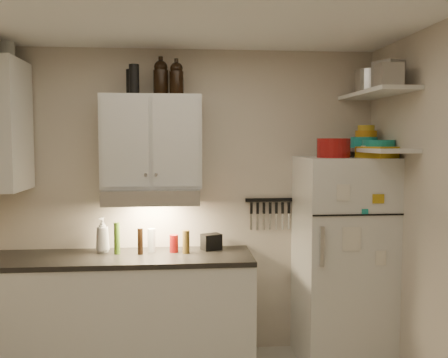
{
  "coord_description": "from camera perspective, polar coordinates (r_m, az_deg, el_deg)",
  "views": [
    {
      "loc": [
        -0.08,
        -2.76,
        1.83
      ],
      "look_at": [
        0.25,
        0.9,
        1.55
      ],
      "focal_mm": 40.0,
      "sensor_mm": 36.0,
      "label": 1
    }
  ],
  "objects": [
    {
      "name": "back_wall",
      "position": [
        4.31,
        -4.06,
        -2.72
      ],
      "size": [
        3.2,
        0.02,
        2.6
      ],
      "primitive_type": "cube",
      "color": "beige",
      "rests_on": "ground"
    },
    {
      "name": "base_cabinet",
      "position": [
        4.23,
        -11.64,
        -14.94
      ],
      "size": [
        2.1,
        0.6,
        0.88
      ],
      "primitive_type": "cube",
      "color": "silver",
      "rests_on": "floor"
    },
    {
      "name": "countertop",
      "position": [
        4.1,
        -11.74,
        -8.85
      ],
      "size": [
        2.1,
        0.62,
        0.04
      ],
      "primitive_type": "cube",
      "color": "black",
      "rests_on": "base_cabinet"
    },
    {
      "name": "upper_cabinet",
      "position": [
        4.1,
        -8.25,
        4.25
      ],
      "size": [
        0.8,
        0.33,
        0.75
      ],
      "primitive_type": "cube",
      "color": "silver",
      "rests_on": "back_wall"
    },
    {
      "name": "side_cabinet",
      "position": [
        4.19,
        -24.15,
        5.62
      ],
      "size": [
        0.33,
        0.55,
        1.0
      ],
      "primitive_type": "cube",
      "color": "silver",
      "rests_on": "left_wall"
    },
    {
      "name": "range_hood",
      "position": [
        4.06,
        -8.23,
        -1.9
      ],
      "size": [
        0.76,
        0.46,
        0.12
      ],
      "primitive_type": "cube",
      "color": "silver",
      "rests_on": "back_wall"
    },
    {
      "name": "fridge",
      "position": [
        4.26,
        13.37,
        -9.06
      ],
      "size": [
        0.7,
        0.68,
        1.7
      ],
      "primitive_type": "cube",
      "color": "silver",
      "rests_on": "floor"
    },
    {
      "name": "shelf_hi",
      "position": [
        4.1,
        17.0,
        9.34
      ],
      "size": [
        0.3,
        0.95,
        0.03
      ],
      "primitive_type": "cube",
      "color": "silver",
      "rests_on": "right_wall"
    },
    {
      "name": "shelf_lo",
      "position": [
        4.09,
        16.86,
        3.19
      ],
      "size": [
        0.3,
        0.95,
        0.03
      ],
      "primitive_type": "cube",
      "color": "silver",
      "rests_on": "right_wall"
    },
    {
      "name": "knife_strip",
      "position": [
        4.35,
        5.21,
        -2.39
      ],
      "size": [
        0.42,
        0.02,
        0.03
      ],
      "primitive_type": "cube",
      "color": "black",
      "rests_on": "back_wall"
    },
    {
      "name": "dutch_oven",
      "position": [
        4.02,
        12.41,
        3.48
      ],
      "size": [
        0.27,
        0.27,
        0.15
      ],
      "primitive_type": "cylinder",
      "rotation": [
        0.0,
        0.0,
        -0.04
      ],
      "color": "maroon",
      "rests_on": "fridge"
    },
    {
      "name": "book_stack",
      "position": [
        4.03,
        17.08,
        2.94
      ],
      "size": [
        0.3,
        0.32,
        0.09
      ],
      "primitive_type": "cube",
      "rotation": [
        0.0,
        0.0,
        0.43
      ],
      "color": "gold",
      "rests_on": "fridge"
    },
    {
      "name": "spice_jar",
      "position": [
        4.07,
        15.75,
        3.02
      ],
      "size": [
        0.07,
        0.07,
        0.09
      ],
      "primitive_type": "cylinder",
      "rotation": [
        0.0,
        0.0,
        0.25
      ],
      "color": "silver",
      "rests_on": "fridge"
    },
    {
      "name": "stock_pot",
      "position": [
        4.4,
        16.57,
        10.53
      ],
      "size": [
        0.34,
        0.34,
        0.2
      ],
      "primitive_type": "cylinder",
      "rotation": [
        0.0,
        0.0,
        0.22
      ],
      "color": "silver",
      "rests_on": "shelf_hi"
    },
    {
      "name": "tin_a",
      "position": [
        4.06,
        18.54,
        11.13
      ],
      "size": [
        0.28,
        0.26,
        0.22
      ],
      "primitive_type": "cube",
      "rotation": [
        0.0,
        0.0,
        0.39
      ],
      "color": "#AAAAAD",
      "rests_on": "shelf_hi"
    },
    {
      "name": "tin_b",
      "position": [
        3.79,
        18.32,
        11.19
      ],
      "size": [
        0.17,
        0.17,
        0.16
      ],
      "primitive_type": "cube",
      "rotation": [
        0.0,
        0.0,
        -0.04
      ],
      "color": "#AAAAAD",
      "rests_on": "shelf_hi"
    },
    {
      "name": "bowl_teal",
      "position": [
        4.32,
        15.71,
        4.05
      ],
      "size": [
        0.22,
        0.22,
        0.09
      ],
      "primitive_type": "cylinder",
      "color": "teal",
      "rests_on": "shelf_lo"
    },
    {
      "name": "bowl_orange",
      "position": [
        4.31,
        15.92,
        4.99
      ],
      "size": [
        0.18,
        0.18,
        0.05
      ],
      "primitive_type": "cylinder",
      "color": "#BE7611",
      "rests_on": "bowl_teal"
    },
    {
      "name": "bowl_yellow",
      "position": [
        4.31,
        15.93,
        5.63
      ],
      "size": [
        0.14,
        0.14,
        0.04
      ],
      "primitive_type": "cylinder",
      "color": "gold",
      "rests_on": "bowl_orange"
    },
    {
      "name": "plates",
      "position": [
        4.12,
        17.25,
        3.84
      ],
      "size": [
        0.27,
        0.27,
        0.06
      ],
      "primitive_type": "cylinder",
      "rotation": [
        0.0,
        0.0,
        0.08
      ],
      "color": "teal",
      "rests_on": "shelf_lo"
    },
    {
      "name": "growler_a",
      "position": [
        4.15,
        -7.23,
        11.44
      ],
      "size": [
        0.14,
        0.14,
        0.29
      ],
      "primitive_type": null,
      "rotation": [
        0.0,
        0.0,
        0.14
      ],
      "color": "black",
      "rests_on": "upper_cabinet"
    },
    {
      "name": "growler_b",
      "position": [
        4.1,
        -5.45,
        11.4
      ],
      "size": [
        0.13,
        0.13,
        0.27
      ],
      "primitive_type": null,
      "rotation": [
        0.0,
        0.0,
        -0.18
      ],
      "color": "black",
      "rests_on": "upper_cabinet"
    },
    {
      "name": "thermos_a",
      "position": [
        4.06,
        -10.24,
        11.15
      ],
      "size": [
        0.09,
        0.09,
        0.23
      ],
      "primitive_type": "cylinder",
      "rotation": [
        0.0,
        0.0,
        0.16
      ],
      "color": "black",
      "rests_on": "upper_cabinet"
    },
    {
      "name": "thermos_b",
      "position": [
        4.17,
        -10.63,
        10.8
      ],
      "size": [
        0.09,
        0.09,
        0.21
      ],
      "primitive_type": "cylinder",
      "rotation": [
        0.0,
        0.0,
        0.41
      ],
      "color": "black",
      "rests_on": "upper_cabinet"
    },
    {
      "name": "side_jar",
      "position": [
        4.34,
        -23.61,
        13.35
      ],
      "size": [
        0.16,
        0.16,
        0.17
      ],
      "primitive_type": "cylinder",
      "rotation": [
        0.0,
        0.0,
        0.3
      ],
      "color": "silver",
      "rests_on": "side_cabinet"
    },
    {
      "name": "soap_bottle",
      "position": [
        4.22,
        -13.72,
        -6.0
      ],
      "size": [
        0.16,
        0.16,
        0.32
      ],
      "primitive_type": "imported",
      "rotation": [
        0.0,
        0.0,
        -0.38
      ],
      "color": "silver",
      "rests_on": "countertop"
    },
    {
      "name": "pepper_mill",
      "position": [
        4.09,
        -4.37,
        -7.17
      ],
      "size": [
        0.08,
        0.08,
        0.19
      ],
      "primitive_type": "cylinder",
      "rotation": [
        0.0,
        0.0,
        0.36
      ],
      "color": "brown",
      "rests_on": "countertop"
    },
    {
      "name": "oil_bottle",
      "position": [
        4.14,
        -12.14,
        -6.64
      ],
      "size": [
        0.06,
        0.06,
        0.26
      ],
      "primitive_type": "cylinder",
      "rotation": [
        0.0,
        0.0,
        0.33
      ],
      "color": "#3F6519",
      "rests_on": "countertop"
    },
    {
      "name": "vinegar_bottle",
      "position": [
        4.09,
        -9.55,
        -7.04
      ],
      "size": [
        0.05,
        0.05,
        0.21
      ],
      "primitive_type": "cylinder",
      "rotation": [
        0.0,
        0.0,
        0.12
      ],
      "color": "black",
      "rests_on": "countertop"
    },
    {
      "name": "clear_bottle",
      "position": [
        4.17,
        -8.28,
        -6.94
      ],
      "size": [
        0.07,
        0.07,
        0.19
      ],
      "primitive_type": "cylinder",
      "rotation": [
        0.0,
        0.0,
        0.08
      ],
      "color": "silver",
      "rests_on": "countertop"
    },
    {
      "name": "red_jar",
      "position": [
        4.14,
        -5.75,
        -7.35
      ],
      "size": [
        0.09,
        0.09,
        0.14
      ],
      "primitive_type": "cylinder",
      "rotation": [
        0.0,
        0.0,
        0.39
      ],
      "color": "maroon",
      "rests_on": "countertop"
    },
    {
      "name": "caddy",
      "position": [
        4.21,
        -1.46,
        -7.19
      ],
      "size": [
        0.19,
        0.16,
        0.13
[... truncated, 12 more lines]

